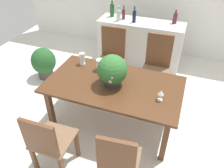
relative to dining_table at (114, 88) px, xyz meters
name	(u,v)px	position (x,y,z in m)	size (l,w,h in m)	color
ground_plane	(115,120)	(0.00, 0.05, -0.66)	(7.04, 7.04, 0.00)	silver
dining_table	(114,88)	(0.00, 0.00, 0.00)	(1.84, 1.02, 0.74)	#4C2D19
chair_near_left	(48,142)	(-0.41, -1.02, -0.14)	(0.45, 0.46, 0.93)	brown
chair_far_right	(157,62)	(0.41, 1.03, -0.07)	(0.48, 0.44, 1.06)	brown
chair_far_left	(112,54)	(-0.42, 1.04, -0.08)	(0.49, 0.50, 1.05)	brown
chair_near_right	(118,163)	(0.42, -1.02, -0.10)	(0.45, 0.48, 1.02)	brown
flower_centerpiece	(112,70)	(-0.02, -0.02, 0.30)	(0.40, 0.40, 0.43)	#333338
crystal_vase_left	(100,64)	(-0.30, 0.25, 0.19)	(0.11, 0.11, 0.17)	silver
crystal_vase_center_near	(82,58)	(-0.62, 0.31, 0.19)	(0.08, 0.08, 0.19)	silver
wine_glass	(161,93)	(0.65, -0.12, 0.19)	(0.07, 0.07, 0.15)	silver
kitchen_counter	(140,44)	(-0.09, 1.81, -0.18)	(1.67, 0.55, 0.96)	silver
wine_bottle_clear	(112,10)	(-0.72, 1.88, 0.43)	(0.08, 0.08, 0.31)	#194C1E
wine_bottle_amber	(119,15)	(-0.52, 1.70, 0.41)	(0.08, 0.08, 0.29)	#B2BFB7
wine_bottle_dark	(134,16)	(-0.22, 1.73, 0.41)	(0.07, 0.07, 0.30)	#0F1E38
wine_bottle_tall	(124,14)	(-0.46, 1.82, 0.40)	(0.06, 0.06, 0.26)	#511E28
wine_bottle_green	(175,18)	(0.51, 1.94, 0.40)	(0.08, 0.08, 0.25)	#511E28
potted_plant_floor	(44,62)	(-1.69, 0.71, -0.33)	(0.46, 0.46, 0.62)	#423D38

